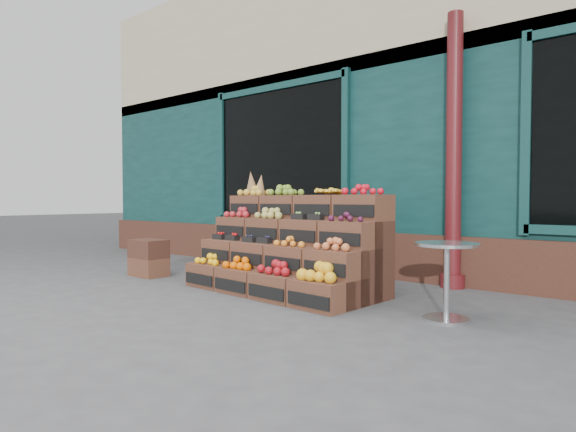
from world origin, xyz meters
The scene contains 6 objects.
ground centered at (0.00, 0.00, 0.00)m, with size 60.00×60.00×0.00m, color #464648.
shop_facade centered at (0.00, 5.11, 2.40)m, with size 12.00×6.24×4.80m.
crate_display centered at (-0.18, 0.69, 0.43)m, with size 2.32×1.26×1.40m.
spare_crates centered at (-2.30, 0.29, 0.25)m, with size 0.50×0.35×0.50m.
bistro_table centered at (1.73, 0.49, 0.42)m, with size 0.53×0.53×0.67m.
shopkeeper centered at (-2.07, 2.64, 1.04)m, with size 0.76×0.50×2.07m, color #1C6331.
Camera 1 is at (3.27, -3.54, 1.04)m, focal length 30.00 mm.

